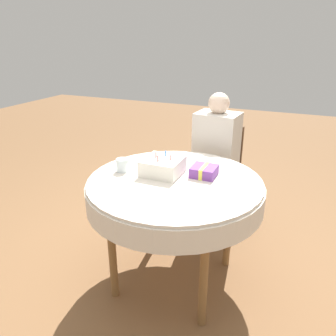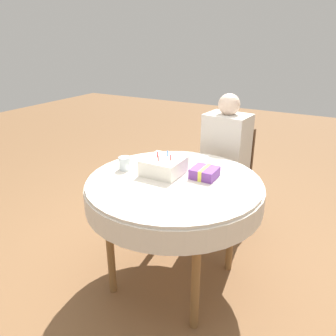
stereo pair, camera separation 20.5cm
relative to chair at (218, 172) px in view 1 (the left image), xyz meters
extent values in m
plane|color=brown|center=(-0.05, -0.89, -0.49)|extent=(12.00, 12.00, 0.00)
cylinder|color=silver|center=(-0.05, -0.89, 0.28)|extent=(1.09, 1.09, 0.02)
cylinder|color=silver|center=(-0.05, -0.89, 0.20)|extent=(1.11, 1.11, 0.14)
cylinder|color=brown|center=(-0.35, -1.19, -0.11)|extent=(0.05, 0.05, 0.75)
cylinder|color=brown|center=(0.25, -1.19, -0.11)|extent=(0.05, 0.05, 0.75)
cylinder|color=brown|center=(-0.35, -0.59, -0.11)|extent=(0.05, 0.05, 0.75)
cylinder|color=brown|center=(0.25, -0.59, -0.11)|extent=(0.05, 0.05, 0.75)
cube|color=#4C331E|center=(-0.01, -0.07, -0.05)|extent=(0.42, 0.42, 0.04)
cube|color=#4C331E|center=(0.01, 0.11, 0.19)|extent=(0.34, 0.06, 0.44)
cylinder|color=#4C331E|center=(-0.19, -0.21, -0.28)|extent=(0.04, 0.04, 0.42)
cylinder|color=#4C331E|center=(0.14, -0.24, -0.28)|extent=(0.04, 0.04, 0.42)
cylinder|color=#4C331E|center=(-0.15, 0.11, -0.28)|extent=(0.04, 0.04, 0.42)
cylinder|color=#4C331E|center=(0.17, 0.08, -0.28)|extent=(0.04, 0.04, 0.42)
cylinder|color=beige|center=(-0.11, -0.24, -0.26)|extent=(0.09, 0.09, 0.45)
cylinder|color=beige|center=(0.06, -0.25, -0.26)|extent=(0.09, 0.09, 0.45)
cube|color=beige|center=(-0.01, -0.07, 0.26)|extent=(0.37, 0.29, 0.57)
sphere|color=beige|center=(-0.01, -0.07, 0.62)|extent=(0.17, 0.17, 0.17)
cube|color=white|center=(-0.16, -0.83, 0.34)|extent=(0.24, 0.24, 0.10)
cylinder|color=red|center=(-0.11, -0.84, 0.41)|extent=(0.01, 0.01, 0.04)
cylinder|color=blue|center=(-0.16, -0.78, 0.41)|extent=(0.01, 0.01, 0.04)
cylinder|color=red|center=(-0.21, -0.83, 0.41)|extent=(0.01, 0.01, 0.04)
cylinder|color=red|center=(-0.17, -0.88, 0.41)|extent=(0.01, 0.01, 0.04)
cylinder|color=silver|center=(-0.42, -0.90, 0.33)|extent=(0.08, 0.08, 0.09)
cube|color=#753D99|center=(0.10, -0.76, 0.32)|extent=(0.16, 0.16, 0.06)
cube|color=#EAE54C|center=(0.10, -0.76, 0.32)|extent=(0.02, 0.16, 0.07)
camera|label=1|loc=(0.64, -2.62, 1.12)|focal=35.00mm
camera|label=2|loc=(0.82, -2.53, 1.12)|focal=35.00mm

